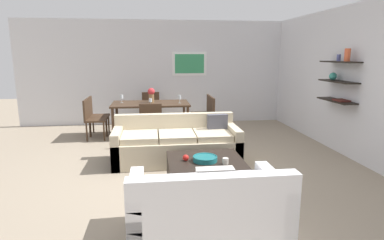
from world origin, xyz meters
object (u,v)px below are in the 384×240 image
(coffee_table, at_px, (206,174))
(decorative_bowl, at_px, (205,158))
(apple_on_coffee_table, at_px, (186,158))
(wine_glass_foot, at_px, (150,101))
(dining_table, at_px, (151,106))
(centerpiece_vase, at_px, (151,94))
(loveseat_white, at_px, (207,208))
(wine_glass_left_far, at_px, (122,97))
(sofa_beige, at_px, (177,144))
(dining_chair_right_near, at_px, (207,114))
(wine_glass_head, at_px, (150,95))
(dining_chair_left_near, at_px, (92,117))
(dining_chair_foot, at_px, (151,121))
(wine_glass_right_near, at_px, (180,98))
(dining_chair_right_far, at_px, (204,111))
(dining_chair_head, at_px, (151,107))
(candle_jar, at_px, (225,161))
(dining_chair_left_far, at_px, (95,113))

(coffee_table, relative_size, decorative_bowl, 3.16)
(coffee_table, height_order, decorative_bowl, decorative_bowl)
(apple_on_coffee_table, height_order, wine_glass_foot, wine_glass_foot)
(dining_table, relative_size, centerpiece_vase, 5.18)
(loveseat_white, distance_m, wine_glass_left_far, 4.57)
(sofa_beige, height_order, wine_glass_foot, wine_glass_foot)
(dining_chair_right_near, bearing_deg, wine_glass_head, 154.06)
(dining_chair_left_near, relative_size, wine_glass_head, 4.91)
(apple_on_coffee_table, height_order, dining_chair_foot, dining_chair_foot)
(decorative_bowl, xyz_separation_m, apple_on_coffee_table, (-0.26, 0.05, 0.00))
(wine_glass_head, xyz_separation_m, wine_glass_right_near, (0.65, -0.52, -0.00))
(loveseat_white, bearing_deg, dining_chair_right_near, 80.13)
(loveseat_white, height_order, apple_on_coffee_table, loveseat_white)
(dining_chair_left_near, distance_m, centerpiece_vase, 1.39)
(decorative_bowl, distance_m, wine_glass_right_near, 2.97)
(dining_table, height_order, wine_glass_right_near, wine_glass_right_near)
(dining_chair_right_near, height_order, dining_chair_right_far, same)
(dining_chair_head, height_order, wine_glass_head, wine_glass_head)
(candle_jar, xyz_separation_m, dining_chair_right_near, (0.27, 3.00, 0.08))
(wine_glass_foot, relative_size, centerpiece_vase, 0.48)
(dining_chair_left_far, bearing_deg, wine_glass_head, 8.82)
(decorative_bowl, distance_m, dining_chair_left_far, 3.84)
(loveseat_white, distance_m, wine_glass_head, 4.73)
(dining_chair_right_far, bearing_deg, sofa_beige, -111.58)
(dining_chair_foot, bearing_deg, candle_jar, -66.82)
(dining_table, distance_m, wine_glass_left_far, 0.69)
(dining_chair_right_near, xyz_separation_m, wine_glass_right_near, (-0.62, 0.09, 0.37))
(wine_glass_left_far, xyz_separation_m, centerpiece_vase, (0.68, -0.08, 0.06))
(dining_table, xyz_separation_m, dining_chair_right_far, (1.27, 0.21, -0.17))
(coffee_table, bearing_deg, dining_chair_left_far, 121.90)
(dining_table, bearing_deg, dining_chair_head, 90.00)
(wine_glass_right_near, xyz_separation_m, wine_glass_left_far, (-1.30, 0.23, 0.01))
(dining_chair_left_far, height_order, dining_chair_head, same)
(dining_chair_right_near, bearing_deg, wine_glass_foot, -171.18)
(coffee_table, bearing_deg, wine_glass_right_near, 92.16)
(apple_on_coffee_table, height_order, dining_chair_left_near, dining_chair_left_near)
(apple_on_coffee_table, distance_m, wine_glass_head, 3.48)
(dining_chair_left_far, height_order, wine_glass_right_near, wine_glass_right_near)
(loveseat_white, xyz_separation_m, dining_chair_head, (-0.57, 5.12, 0.21))
(candle_jar, height_order, wine_glass_left_far, wine_glass_left_far)
(decorative_bowl, distance_m, dining_chair_left_near, 3.49)
(dining_chair_left_far, relative_size, wine_glass_right_near, 4.85)
(dining_chair_left_far, bearing_deg, loveseat_white, -67.53)
(loveseat_white, bearing_deg, apple_on_coffee_table, 94.16)
(coffee_table, bearing_deg, loveseat_white, -99.22)
(wine_glass_head, height_order, wine_glass_right_near, wine_glass_right_near)
(decorative_bowl, distance_m, wine_glass_foot, 2.78)
(coffee_table, bearing_deg, dining_chair_head, 100.98)
(decorative_bowl, height_order, wine_glass_right_near, wine_glass_right_near)
(loveseat_white, xyz_separation_m, dining_table, (-0.57, 4.25, 0.39))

